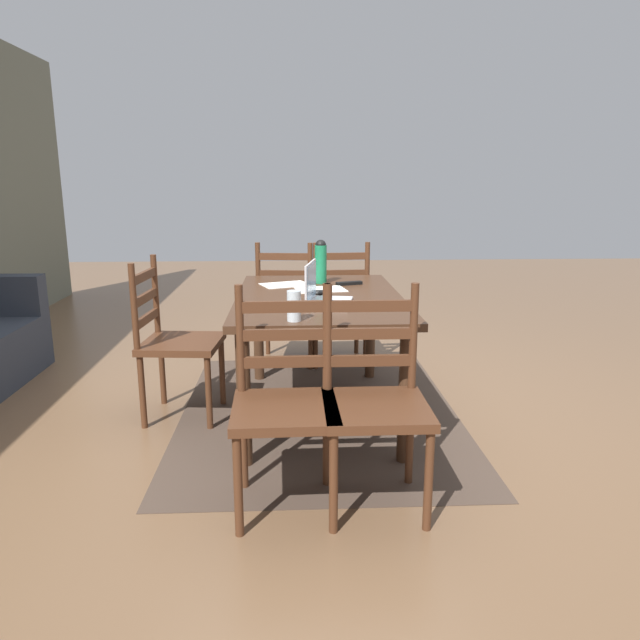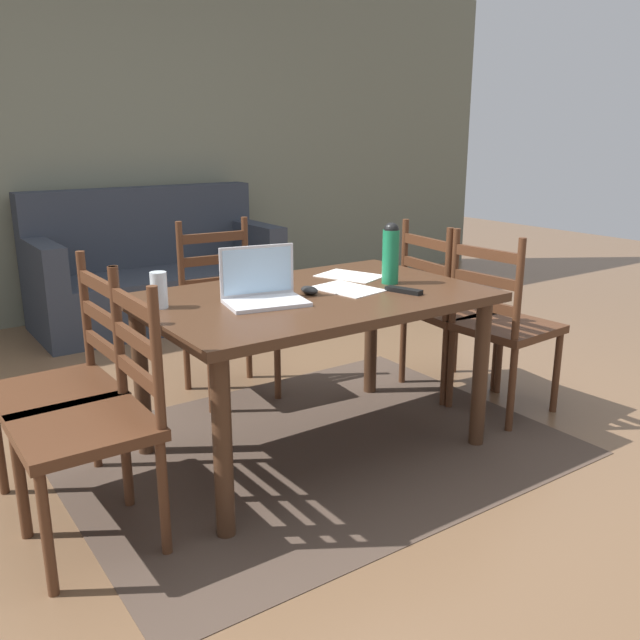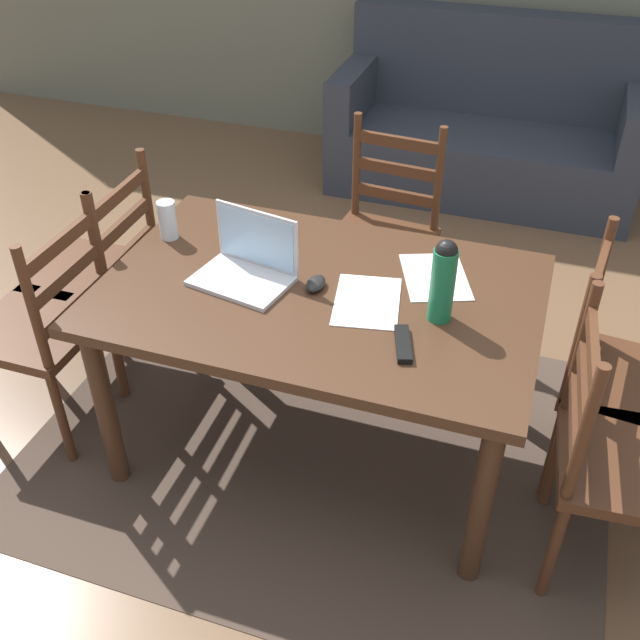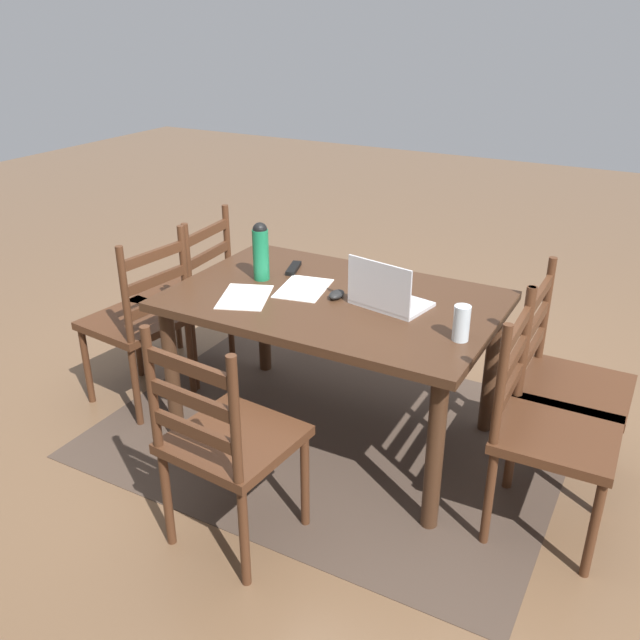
{
  "view_description": "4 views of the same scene",
  "coord_description": "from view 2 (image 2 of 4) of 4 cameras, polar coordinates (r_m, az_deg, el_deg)",
  "views": [
    {
      "loc": [
        -3.36,
        0.16,
        1.38
      ],
      "look_at": [
        0.12,
        -0.01,
        0.55
      ],
      "focal_mm": 32.94,
      "sensor_mm": 36.0,
      "label": 1
    },
    {
      "loc": [
        -1.59,
        -2.35,
        1.41
      ],
      "look_at": [
        -0.0,
        -0.06,
        0.63
      ],
      "focal_mm": 37.8,
      "sensor_mm": 36.0,
      "label": 2
    },
    {
      "loc": [
        0.66,
        -1.94,
        2.13
      ],
      "look_at": [
        0.01,
        -0.01,
        0.62
      ],
      "focal_mm": 41.63,
      "sensor_mm": 36.0,
      "label": 3
    },
    {
      "loc": [
        -1.3,
        2.52,
        1.93
      ],
      "look_at": [
        0.05,
        0.04,
        0.62
      ],
      "focal_mm": 38.09,
      "sensor_mm": 36.0,
      "label": 4
    }
  ],
  "objects": [
    {
      "name": "paper_stack_right",
      "position": [
        3.28,
        2.57,
        3.75
      ],
      "size": [
        0.3,
        0.35,
        0.0
      ],
      "primitive_type": "cube",
      "rotation": [
        0.0,
        0.0,
        0.37
      ],
      "color": "white",
      "rests_on": "dining_table"
    },
    {
      "name": "laptop",
      "position": [
        2.78,
        -4.92,
        2.69
      ],
      "size": [
        0.36,
        0.28,
        0.23
      ],
      "color": "silver",
      "rests_on": "dining_table"
    },
    {
      "name": "computer_mouse",
      "position": [
        2.91,
        -0.91,
        2.55
      ],
      "size": [
        0.06,
        0.1,
        0.03
      ],
      "primitive_type": "ellipsoid",
      "rotation": [
        0.0,
        0.0,
        -0.01
      ],
      "color": "black",
      "rests_on": "dining_table"
    },
    {
      "name": "chair_right_far",
      "position": [
        3.77,
        10.67,
        0.84
      ],
      "size": [
        0.49,
        0.49,
        0.95
      ],
      "color": "#4C2B19",
      "rests_on": "ground"
    },
    {
      "name": "tv_remote",
      "position": [
        2.96,
        7.1,
        2.5
      ],
      "size": [
        0.09,
        0.18,
        0.02
      ],
      "primitive_type": "cube",
      "rotation": [
        0.0,
        0.0,
        0.31
      ],
      "color": "black",
      "rests_on": "dining_table"
    },
    {
      "name": "area_rug",
      "position": [
        3.17,
        -0.56,
        -10.68
      ],
      "size": [
        2.17,
        1.66,
        0.01
      ],
      "primitive_type": "cube",
      "color": "#47382D",
      "rests_on": "ground"
    },
    {
      "name": "water_bottle",
      "position": [
        3.11,
        6.0,
        5.75
      ],
      "size": [
        0.08,
        0.08,
        0.28
      ],
      "color": "#197247",
      "rests_on": "dining_table"
    },
    {
      "name": "dining_table",
      "position": [
        2.95,
        -0.59,
        0.51
      ],
      "size": [
        1.46,
        0.95,
        0.73
      ],
      "color": "#422819",
      "rests_on": "ground"
    },
    {
      "name": "couch",
      "position": [
        5.29,
        -13.8,
        3.72
      ],
      "size": [
        1.8,
        0.8,
        1.0
      ],
      "color": "#2D333D",
      "rests_on": "ground"
    },
    {
      "name": "drinking_glass",
      "position": [
        2.75,
        -13.48,
        2.48
      ],
      "size": [
        0.07,
        0.07,
        0.15
      ],
      "primitive_type": "cylinder",
      "color": "silver",
      "rests_on": "dining_table"
    },
    {
      "name": "paper_stack_left",
      "position": [
        3.0,
        2.3,
        2.64
      ],
      "size": [
        0.26,
        0.33,
        0.0
      ],
      "primitive_type": "cube",
      "rotation": [
        0.0,
        0.0,
        0.19
      ],
      "color": "white",
      "rests_on": "dining_table"
    },
    {
      "name": "chair_right_near",
      "position": [
        3.52,
        15.13,
        -0.51
      ],
      "size": [
        0.47,
        0.47,
        0.95
      ],
      "color": "#4C2B19",
      "rests_on": "ground"
    },
    {
      "name": "chair_left_far",
      "position": [
        2.78,
        -20.73,
        -5.38
      ],
      "size": [
        0.45,
        0.45,
        0.95
      ],
      "color": "#4C2B19",
      "rests_on": "ground"
    },
    {
      "name": "chair_left_near",
      "position": [
        2.43,
        -18.44,
        -8.18
      ],
      "size": [
        0.44,
        0.44,
        0.95
      ],
      "color": "#4C2B19",
      "rests_on": "ground"
    },
    {
      "name": "ground_plane",
      "position": [
        3.17,
        -0.56,
        -10.73
      ],
      "size": [
        14.0,
        14.0,
        0.0
      ],
      "primitive_type": "plane",
      "color": "brown"
    },
    {
      "name": "chair_far_head",
      "position": [
        3.7,
        -7.92,
        0.68
      ],
      "size": [
        0.48,
        0.48,
        0.95
      ],
      "color": "#4C2B19",
      "rests_on": "ground"
    },
    {
      "name": "wall_back",
      "position": [
        5.56,
        -18.63,
        14.28
      ],
      "size": [
        8.0,
        0.12,
        2.7
      ],
      "primitive_type": "cube",
      "color": "#6B6D5B",
      "rests_on": "ground"
    }
  ]
}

